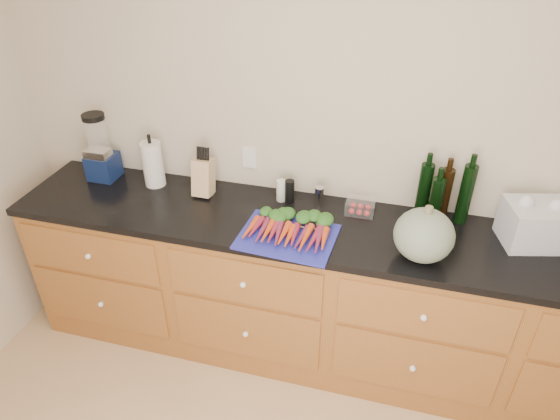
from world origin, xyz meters
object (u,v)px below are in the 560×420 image
(squash, at_px, (424,235))
(blender_appliance, at_px, (100,151))
(cutting_board, at_px, (288,237))
(knife_block, at_px, (204,177))
(tomato_box, at_px, (360,207))
(paper_towel, at_px, (153,164))
(carrots, at_px, (289,228))

(squash, bearing_deg, blender_appliance, 170.84)
(squash, height_order, blender_appliance, blender_appliance)
(cutting_board, height_order, squash, squash)
(blender_appliance, bearing_deg, knife_block, -1.55)
(tomato_box, bearing_deg, paper_towel, -179.53)
(squash, distance_m, tomato_box, 0.46)
(squash, bearing_deg, tomato_box, 136.26)
(cutting_board, relative_size, squash, 1.69)
(paper_towel, bearing_deg, knife_block, -3.56)
(cutting_board, relative_size, tomato_box, 3.11)
(carrots, distance_m, paper_towel, 0.94)
(blender_appliance, distance_m, paper_towel, 0.34)
(paper_towel, distance_m, knife_block, 0.32)
(carrots, height_order, squash, squash)
(squash, bearing_deg, cutting_board, -178.67)
(cutting_board, bearing_deg, knife_block, 152.22)
(squash, xyz_separation_m, blender_appliance, (-1.88, 0.30, 0.05))
(paper_towel, height_order, knife_block, paper_towel)
(squash, relative_size, paper_towel, 1.05)
(carrots, relative_size, squash, 1.53)
(carrots, height_order, blender_appliance, blender_appliance)
(cutting_board, xyz_separation_m, blender_appliance, (-1.23, 0.32, 0.17))
(blender_appliance, distance_m, knife_block, 0.66)
(cutting_board, height_order, tomato_box, tomato_box)
(cutting_board, height_order, blender_appliance, blender_appliance)
(knife_block, xyz_separation_m, tomato_box, (0.89, 0.03, -0.07))
(carrots, height_order, knife_block, knife_block)
(blender_appliance, relative_size, tomato_box, 2.65)
(squash, distance_m, knife_block, 1.25)
(cutting_board, bearing_deg, paper_towel, 160.24)
(knife_block, distance_m, tomato_box, 0.89)
(squash, relative_size, blender_appliance, 0.69)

